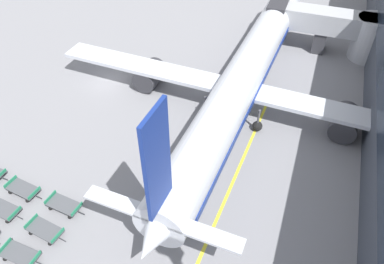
{
  "coord_description": "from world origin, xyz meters",
  "views": [
    {
      "loc": [
        22.96,
        -32.99,
        26.82
      ],
      "look_at": [
        13.35,
        -6.39,
        1.01
      ],
      "focal_mm": 35.0,
      "sensor_mm": 36.0,
      "label": 1
    }
  ],
  "objects_px": {
    "airplane": "(243,78)",
    "baggage_dolly_row_mid_a_col_b": "(3,209)",
    "baggage_dolly_row_mid_b_col_c": "(64,205)",
    "baggage_dolly_row_mid_a_col_c": "(45,230)",
    "baggage_dolly_row_mid_b_col_b": "(23,189)",
    "baggage_dolly_row_near_col_c": "(20,255)"
  },
  "relations": [
    {
      "from": "baggage_dolly_row_mid_b_col_c",
      "to": "baggage_dolly_row_mid_a_col_b",
      "type": "bearing_deg",
      "value": -155.26
    },
    {
      "from": "baggage_dolly_row_near_col_c",
      "to": "baggage_dolly_row_mid_a_col_b",
      "type": "bearing_deg",
      "value": 144.49
    },
    {
      "from": "airplane",
      "to": "baggage_dolly_row_mid_a_col_c",
      "type": "xyz_separation_m",
      "value": [
        -10.64,
        -22.14,
        -3.06
      ]
    },
    {
      "from": "baggage_dolly_row_mid_b_col_b",
      "to": "baggage_dolly_row_mid_b_col_c",
      "type": "height_order",
      "value": "same"
    },
    {
      "from": "airplane",
      "to": "baggage_dolly_row_mid_a_col_b",
      "type": "distance_m",
      "value": 26.66
    },
    {
      "from": "airplane",
      "to": "baggage_dolly_row_near_col_c",
      "type": "relative_size",
      "value": 12.85
    },
    {
      "from": "baggage_dolly_row_mid_a_col_c",
      "to": "baggage_dolly_row_mid_b_col_b",
      "type": "bearing_deg",
      "value": 147.0
    },
    {
      "from": "baggage_dolly_row_mid_b_col_c",
      "to": "baggage_dolly_row_mid_b_col_b",
      "type": "bearing_deg",
      "value": 177.11
    },
    {
      "from": "baggage_dolly_row_near_col_c",
      "to": "baggage_dolly_row_mid_b_col_b",
      "type": "height_order",
      "value": "same"
    },
    {
      "from": "baggage_dolly_row_mid_a_col_b",
      "to": "baggage_dolly_row_mid_b_col_c",
      "type": "height_order",
      "value": "same"
    },
    {
      "from": "baggage_dolly_row_mid_b_col_c",
      "to": "airplane",
      "type": "bearing_deg",
      "value": 61.4
    },
    {
      "from": "baggage_dolly_row_mid_a_col_b",
      "to": "baggage_dolly_row_mid_b_col_c",
      "type": "relative_size",
      "value": 1.0
    },
    {
      "from": "baggage_dolly_row_near_col_c",
      "to": "baggage_dolly_row_mid_b_col_c",
      "type": "relative_size",
      "value": 0.99
    },
    {
      "from": "baggage_dolly_row_mid_a_col_c",
      "to": "baggage_dolly_row_mid_b_col_b",
      "type": "height_order",
      "value": "same"
    },
    {
      "from": "baggage_dolly_row_mid_b_col_b",
      "to": "baggage_dolly_row_near_col_c",
      "type": "bearing_deg",
      "value": -53.41
    },
    {
      "from": "baggage_dolly_row_mid_a_col_c",
      "to": "baggage_dolly_row_mid_b_col_c",
      "type": "relative_size",
      "value": 1.0
    },
    {
      "from": "airplane",
      "to": "baggage_dolly_row_mid_a_col_b",
      "type": "xyz_separation_m",
      "value": [
        -15.28,
        -21.63,
        -3.06
      ]
    },
    {
      "from": "baggage_dolly_row_near_col_c",
      "to": "baggage_dolly_row_mid_a_col_b",
      "type": "distance_m",
      "value": 5.14
    },
    {
      "from": "baggage_dolly_row_near_col_c",
      "to": "baggage_dolly_row_mid_b_col_b",
      "type": "bearing_deg",
      "value": 126.59
    },
    {
      "from": "airplane",
      "to": "baggage_dolly_row_mid_b_col_b",
      "type": "relative_size",
      "value": 12.74
    },
    {
      "from": "airplane",
      "to": "baggage_dolly_row_mid_b_col_b",
      "type": "xyz_separation_m",
      "value": [
        -15.08,
        -19.26,
        -3.06
      ]
    },
    {
      "from": "baggage_dolly_row_mid_b_col_b",
      "to": "airplane",
      "type": "bearing_deg",
      "value": 51.94
    }
  ]
}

